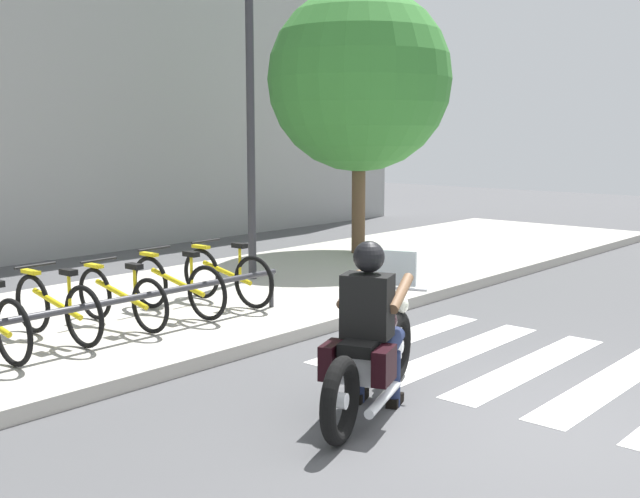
# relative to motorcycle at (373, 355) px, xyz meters

# --- Properties ---
(ground_plane) EXTENTS (48.00, 48.00, 0.00)m
(ground_plane) POSITION_rel_motorcycle_xyz_m (0.51, -1.26, -0.47)
(ground_plane) COLOR #4C4C4F
(sidewalk) EXTENTS (24.00, 4.40, 0.15)m
(sidewalk) POSITION_rel_motorcycle_xyz_m (0.51, 4.11, -0.39)
(sidewalk) COLOR #B7B2A8
(sidewalk) RESTS_ON ground
(crosswalk_stripe_2) EXTENTS (2.80, 0.40, 0.01)m
(crosswalk_stripe_2) POSITION_rel_motorcycle_xyz_m (1.98, -1.26, -0.47)
(crosswalk_stripe_2) COLOR white
(crosswalk_stripe_2) RESTS_ON ground
(crosswalk_stripe_3) EXTENTS (2.80, 0.40, 0.01)m
(crosswalk_stripe_3) POSITION_rel_motorcycle_xyz_m (1.98, -0.46, -0.47)
(crosswalk_stripe_3) COLOR white
(crosswalk_stripe_3) RESTS_ON ground
(crosswalk_stripe_4) EXTENTS (2.80, 0.40, 0.01)m
(crosswalk_stripe_4) POSITION_rel_motorcycle_xyz_m (1.98, 0.34, -0.47)
(crosswalk_stripe_4) COLOR white
(crosswalk_stripe_4) RESTS_ON ground
(crosswalk_stripe_5) EXTENTS (2.80, 0.40, 0.01)m
(crosswalk_stripe_5) POSITION_rel_motorcycle_xyz_m (1.98, 1.14, -0.47)
(crosswalk_stripe_5) COLOR white
(crosswalk_stripe_5) RESTS_ON ground
(motorcycle) EXTENTS (2.18, 0.98, 1.27)m
(motorcycle) POSITION_rel_motorcycle_xyz_m (0.00, 0.00, 0.00)
(motorcycle) COLOR black
(motorcycle) RESTS_ON ground
(rider) EXTENTS (0.74, 0.68, 1.46)m
(rider) POSITION_rel_motorcycle_xyz_m (-0.07, -0.02, 0.37)
(rider) COLOR black
(rider) RESTS_ON ground
(bicycle_1) EXTENTS (0.48, 1.61, 0.79)m
(bicycle_1) POSITION_rel_motorcycle_xyz_m (-0.90, 3.48, 0.04)
(bicycle_1) COLOR black
(bicycle_1) RESTS_ON sidewalk
(bicycle_2) EXTENTS (0.48, 1.62, 0.75)m
(bicycle_2) POSITION_rel_motorcycle_xyz_m (-0.11, 3.48, 0.02)
(bicycle_2) COLOR black
(bicycle_2) RESTS_ON sidewalk
(bicycle_3) EXTENTS (0.48, 1.69, 0.79)m
(bicycle_3) POSITION_rel_motorcycle_xyz_m (0.68, 3.48, 0.04)
(bicycle_3) COLOR black
(bicycle_3) RESTS_ON sidewalk
(bicycle_4) EXTENTS (0.48, 1.62, 0.80)m
(bicycle_4) POSITION_rel_motorcycle_xyz_m (1.47, 3.48, 0.04)
(bicycle_4) COLOR black
(bicycle_4) RESTS_ON sidewalk
(bike_rack) EXTENTS (3.77, 0.07, 0.49)m
(bike_rack) POSITION_rel_motorcycle_xyz_m (-0.11, 2.93, 0.10)
(bike_rack) COLOR #333338
(bike_rack) RESTS_ON sidewalk
(street_lamp) EXTENTS (0.28, 0.28, 4.66)m
(street_lamp) POSITION_rel_motorcycle_xyz_m (2.90, 4.51, 2.33)
(street_lamp) COLOR #2D2D33
(street_lamp) RESTS_ON ground
(tree_near_rack) EXTENTS (3.27, 3.27, 4.90)m
(tree_near_rack) POSITION_rel_motorcycle_xyz_m (5.94, 4.91, 2.79)
(tree_near_rack) COLOR brown
(tree_near_rack) RESTS_ON ground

